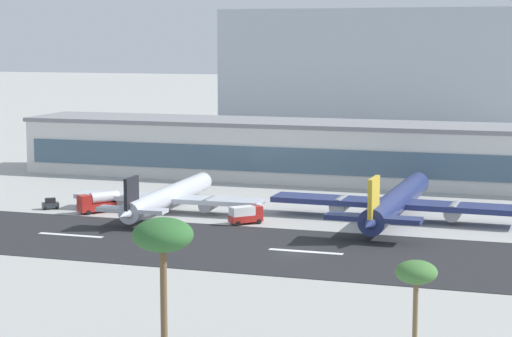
{
  "coord_description": "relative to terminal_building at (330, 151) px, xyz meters",
  "views": [
    {
      "loc": [
        37.34,
        -137.9,
        33.24
      ],
      "look_at": [
        -18.2,
        37.89,
        7.68
      ],
      "focal_mm": 65.71,
      "sensor_mm": 36.0,
      "label": 1
    }
  ],
  "objects": [
    {
      "name": "service_fuel_truck_2",
      "position": [
        -33.07,
        -54.01,
        -4.9
      ],
      "size": [
        7.24,
        8.33,
        3.95
      ],
      "rotation": [
        0.0,
        0.0,
        4.06
      ],
      "color": "#B2231E",
      "rests_on": "ground_plane"
    },
    {
      "name": "terminal_building",
      "position": [
        0.0,
        0.0,
        0.0
      ],
      "size": [
        151.85,
        21.7,
        13.84
      ],
      "color": "silver",
      "rests_on": "ground_plane"
    },
    {
      "name": "service_baggage_tug_0",
      "position": [
        -43.91,
        -53.78,
        -5.88
      ],
      "size": [
        3.5,
        3.25,
        2.2
      ],
      "rotation": [
        0.0,
        0.0,
        0.68
      ],
      "color": "#2D3338",
      "rests_on": "ground_plane"
    },
    {
      "name": "distant_hotel_block",
      "position": [
        -4.01,
        116.61,
        14.91
      ],
      "size": [
        121.93,
        29.84,
        43.66
      ],
      "primitive_type": "cube",
      "color": "#A8B2BC",
      "rests_on": "ground_plane"
    },
    {
      "name": "palm_tree_3",
      "position": [
        13.15,
        -130.61,
        6.7
      ],
      "size": [
        6.11,
        6.11,
        15.67
      ],
      "color": "brown",
      "rests_on": "ground_plane"
    },
    {
      "name": "runway_centreline_dash_3",
      "position": [
        -27.89,
        -74.95,
        -6.84
      ],
      "size": [
        12.0,
        1.2,
        0.01
      ],
      "primitive_type": "cube",
      "color": "white",
      "rests_on": "runway_strip"
    },
    {
      "name": "airliner_gold_tail_gate_1",
      "position": [
        22.78,
        -45.52,
        -3.5
      ],
      "size": [
        47.09,
        51.64,
        10.77
      ],
      "rotation": [
        0.0,
        0.0,
        1.54
      ],
      "color": "navy",
      "rests_on": "ground_plane"
    },
    {
      "name": "palm_tree_2",
      "position": [
        37.4,
        -124.29,
        3.22
      ],
      "size": [
        4.19,
        4.19,
        11.65
      ],
      "color": "brown",
      "rests_on": "ground_plane"
    },
    {
      "name": "ground_plane",
      "position": [
        12.04,
        -76.68,
        -6.92
      ],
      "size": [
        1400.0,
        1400.0,
        0.0
      ],
      "primitive_type": "plane",
      "color": "#A8A8A3"
    },
    {
      "name": "runway_centreline_dash_4",
      "position": [
        13.48,
        -74.95,
        -6.84
      ],
      "size": [
        12.0,
        1.2,
        0.01
      ],
      "primitive_type": "cube",
      "color": "white",
      "rests_on": "runway_strip"
    },
    {
      "name": "service_box_truck_1",
      "position": [
        -2.56,
        -56.35,
        -5.14
      ],
      "size": [
        5.97,
        5.91,
        3.25
      ],
      "rotation": [
        0.0,
        0.0,
        0.77
      ],
      "color": "#B2231E",
      "rests_on": "ground_plane"
    },
    {
      "name": "runway_strip",
      "position": [
        12.04,
        -74.95,
        -6.88
      ],
      "size": [
        800.0,
        32.41,
        0.08
      ],
      "primitive_type": "cube",
      "color": "#262628",
      "rests_on": "ground_plane"
    },
    {
      "name": "airliner_black_tail_gate_0",
      "position": [
        -20.68,
        -50.37,
        -3.98
      ],
      "size": [
        37.58,
        44.32,
        9.25
      ],
      "rotation": [
        0.0,
        0.0,
        1.59
      ],
      "color": "silver",
      "rests_on": "ground_plane"
    }
  ]
}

